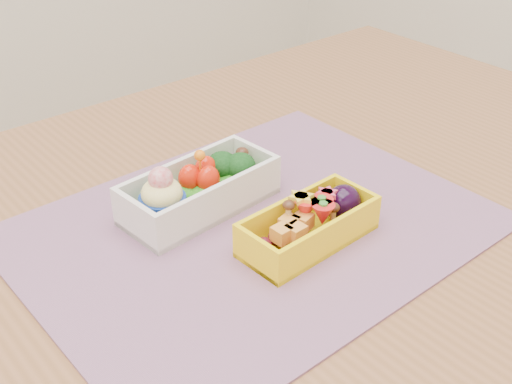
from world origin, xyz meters
TOP-DOWN VIEW (x-y plane):
  - table at (0.00, 0.00)m, footprint 1.20×0.80m
  - placemat at (-0.01, 0.00)m, footprint 0.48×0.37m
  - bento_white at (-0.04, 0.07)m, footprint 0.18×0.09m
  - bento_yellow at (0.02, -0.05)m, footprint 0.15×0.07m

SIDE VIEW (x-z plane):
  - table at x=0.00m, z-range 0.28..1.03m
  - placemat at x=-0.01m, z-range 0.75..0.75m
  - bento_yellow at x=0.02m, z-range 0.75..0.80m
  - bento_white at x=-0.04m, z-range 0.74..0.81m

